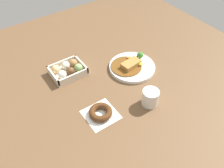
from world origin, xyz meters
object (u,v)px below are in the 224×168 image
(curry_plate, at_px, (132,66))
(chocolate_ring_donut, at_px, (101,112))
(donut_box, at_px, (68,70))
(coffee_mug, at_px, (150,98))

(curry_plate, relative_size, chocolate_ring_donut, 1.75)
(donut_box, relative_size, chocolate_ring_donut, 1.23)
(curry_plate, bearing_deg, chocolate_ring_donut, 28.88)
(curry_plate, xyz_separation_m, chocolate_ring_donut, (0.30, 0.17, 0.00))
(curry_plate, distance_m, coffee_mug, 0.25)
(curry_plate, xyz_separation_m, coffee_mug, (0.08, 0.24, 0.02))
(chocolate_ring_donut, xyz_separation_m, coffee_mug, (-0.22, 0.07, 0.02))
(curry_plate, height_order, donut_box, curry_plate)
(donut_box, bearing_deg, chocolate_ring_donut, 88.86)
(donut_box, bearing_deg, curry_plate, 152.40)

